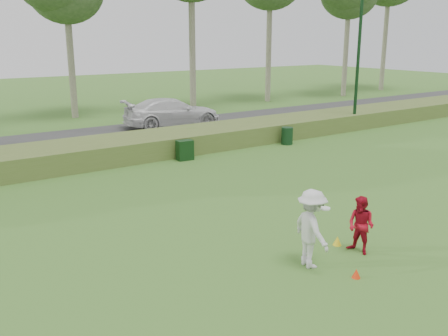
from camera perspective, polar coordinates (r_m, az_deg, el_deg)
ground at (r=13.11m, az=10.08°, el=-9.25°), size 120.00×120.00×0.00m
reed_strip at (r=22.66m, az=-11.54°, el=2.22°), size 80.00×3.00×0.90m
park_road at (r=27.33m, az=-15.65°, el=3.22°), size 80.00×6.00×0.06m
lamp_post at (r=29.74m, az=15.30°, el=14.96°), size 0.70×0.70×8.18m
player_white at (r=11.91m, az=9.96°, el=-6.84°), size 1.00×1.34×1.89m
player_red at (r=12.96m, az=15.38°, el=-6.33°), size 0.65×0.78×1.47m
cone_orange at (r=11.90m, az=14.88°, el=-11.56°), size 0.20×0.20×0.22m
cone_yellow at (r=13.49m, az=12.82°, el=-8.11°), size 0.22×0.22×0.25m
utility_cabinet at (r=21.95m, az=-4.50°, el=2.05°), size 0.73×0.49×0.88m
trash_bin at (r=25.26m, az=7.22°, el=3.67°), size 0.65×0.65×0.86m
car_right at (r=29.86m, az=-5.94°, el=6.34°), size 6.06×3.28×1.67m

